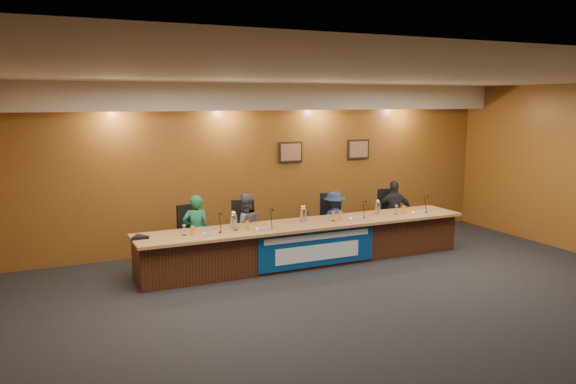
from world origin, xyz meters
The scene contains 39 objects.
floor centered at (0.00, 0.00, 0.00)m, with size 10.00×10.00×0.00m, color black.
ceiling centered at (0.00, 0.00, 3.20)m, with size 10.00×8.00×0.04m, color silver.
wall_back centered at (0.00, 4.00, 1.60)m, with size 10.00×0.04×3.20m, color brown.
soffit centered at (0.00, 3.75, 2.95)m, with size 10.00×0.50×0.50m, color beige.
dais_body centered at (0.00, 2.40, 0.35)m, with size 6.00×0.80×0.70m, color #3B1B0E.
dais_top centered at (0.00, 2.35, 0.72)m, with size 6.10×0.95×0.05m, color #9D6B42.
banner centered at (0.00, 1.99, 0.38)m, with size 2.20×0.02×0.65m, color navy.
banner_text_upper centered at (0.00, 1.97, 0.58)m, with size 2.00×0.01×0.10m, color silver.
banner_text_lower centered at (0.00, 1.97, 0.30)m, with size 1.60×0.01×0.28m, color silver.
wall_photo_left centered at (0.40, 3.97, 1.85)m, with size 0.52×0.04×0.42m, color black.
wall_photo_right centered at (2.00, 3.97, 1.85)m, with size 0.52×0.04×0.42m, color black.
panelist_a centered at (-1.87, 2.97, 0.64)m, with size 0.47×0.31×1.29m, color #165F3A.
panelist_b centered at (-0.96, 2.97, 0.62)m, with size 0.61×0.47×1.25m, color #4D4D52.
panelist_c centered at (0.87, 2.97, 0.58)m, with size 0.75×0.43×1.16m, color #18273B.
panelist_d centered at (2.27, 2.97, 0.64)m, with size 0.75×0.31×1.28m, color black.
office_chair_a centered at (-1.87, 3.07, 0.48)m, with size 0.48×0.48×0.08m, color black.
office_chair_b centered at (-0.96, 3.07, 0.48)m, with size 0.48×0.48×0.08m, color black.
office_chair_c centered at (0.87, 3.07, 0.48)m, with size 0.48×0.48×0.08m, color black.
office_chair_d centered at (2.27, 3.07, 0.48)m, with size 0.48×0.48×0.08m, color black.
nameplate_a centered at (-1.85, 2.11, 0.80)m, with size 0.24×0.06×0.09m, color white.
microphone_a centered at (-1.66, 2.29, 0.76)m, with size 0.07×0.07×0.02m, color black.
juice_glass_a centered at (-2.10, 2.30, 0.82)m, with size 0.06×0.06×0.15m, color orange.
water_glass_a centered at (-2.24, 2.32, 0.84)m, with size 0.08×0.08×0.18m, color silver.
nameplate_b centered at (-0.95, 2.08, 0.80)m, with size 0.24×0.06×0.09m, color white.
microphone_b centered at (-0.76, 2.26, 0.76)m, with size 0.07×0.07×0.02m, color black.
juice_glass_b centered at (-1.18, 2.28, 0.82)m, with size 0.06×0.06×0.15m, color orange.
water_glass_b centered at (-1.37, 2.32, 0.84)m, with size 0.08×0.08×0.18m, color silver.
nameplate_c centered at (0.88, 2.14, 0.80)m, with size 0.24×0.06×0.09m, color white.
microphone_c centered at (1.07, 2.28, 0.76)m, with size 0.07×0.07×0.02m, color black.
juice_glass_c centered at (0.63, 2.33, 0.82)m, with size 0.06×0.06×0.15m, color orange.
water_glass_c centered at (0.47, 2.27, 0.84)m, with size 0.08×0.08×0.18m, color silver.
nameplate_d centered at (2.24, 2.12, 0.80)m, with size 0.24×0.06×0.09m, color white.
microphone_d centered at (2.42, 2.21, 0.76)m, with size 0.07×0.07×0.02m, color black.
juice_glass_d centered at (2.02, 2.31, 0.82)m, with size 0.06×0.06×0.15m, color orange.
water_glass_d centered at (1.85, 2.32, 0.84)m, with size 0.08×0.08×0.18m, color silver.
carafe_left centered at (-1.36, 2.45, 0.87)m, with size 0.13×0.13×0.24m, color silver.
carafe_mid centered at (-0.06, 2.45, 0.87)m, with size 0.13×0.13×0.24m, color silver.
carafe_right centered at (1.51, 2.44, 0.87)m, with size 0.11×0.11×0.23m, color silver.
speakerphone centered at (-2.93, 2.41, 0.78)m, with size 0.32×0.32×0.05m, color black.
Camera 1 is at (-4.36, -6.31, 2.89)m, focal length 35.00 mm.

